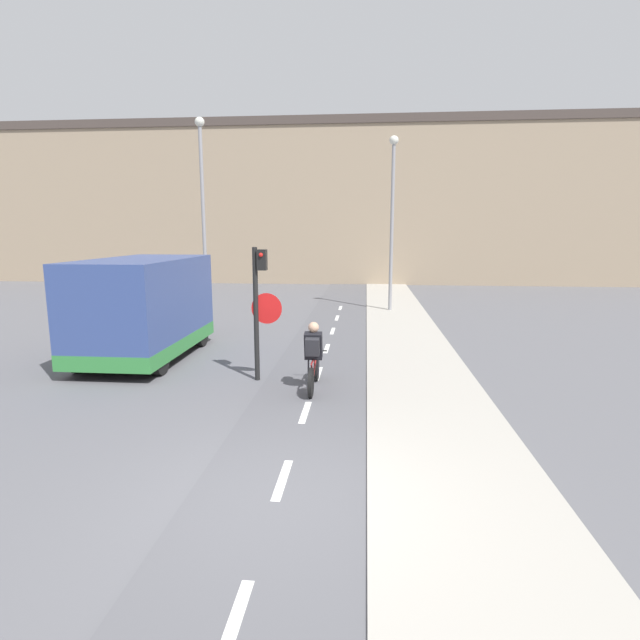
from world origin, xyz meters
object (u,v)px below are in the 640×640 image
object	(u,v)px
street_lamp_sidewalk	(392,206)
traffic_light_pole	(260,299)
cyclist_near	(314,357)
van	(144,310)
street_lamp_far	(203,198)

from	to	relation	value
street_lamp_sidewalk	traffic_light_pole	bearing A→B (deg)	-108.10
traffic_light_pole	street_lamp_sidewalk	bearing A→B (deg)	71.90
traffic_light_pole	cyclist_near	distance (m)	1.77
street_lamp_sidewalk	cyclist_near	bearing A→B (deg)	-100.96
traffic_light_pole	street_lamp_sidewalk	distance (m)	10.87
traffic_light_pole	van	xyz separation A→B (m)	(-3.38, 1.64, -0.56)
street_lamp_far	cyclist_near	distance (m)	11.27
street_lamp_sidewalk	van	world-z (taller)	street_lamp_sidewalk
street_lamp_far	street_lamp_sidewalk	size ratio (longest dim) A/B	1.08
traffic_light_pole	street_lamp_sidewalk	world-z (taller)	street_lamp_sidewalk
traffic_light_pole	van	bearing A→B (deg)	154.07
traffic_light_pole	street_lamp_far	distance (m)	9.89
street_lamp_sidewalk	cyclist_near	distance (m)	11.42
traffic_light_pole	street_lamp_sidewalk	xyz separation A→B (m)	(3.29, 10.08, 2.41)
traffic_light_pole	cyclist_near	bearing A→B (deg)	-25.49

